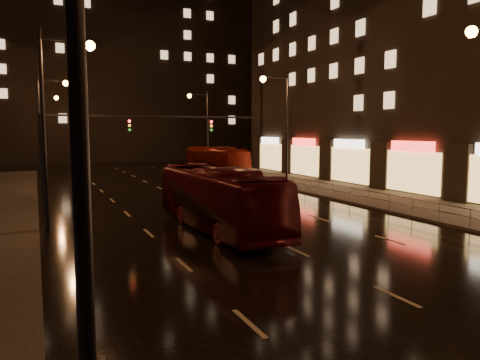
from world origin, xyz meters
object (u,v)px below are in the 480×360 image
object	(u,v)px
bus_red	(218,199)
taxi_far	(267,197)
taxi_near	(242,211)
bus_curb	(216,161)

from	to	relation	value
bus_red	taxi_far	world-z (taller)	bus_red
bus_red	taxi_near	bearing A→B (deg)	34.73
bus_curb	taxi_far	size ratio (longest dim) A/B	2.38
bus_red	bus_curb	world-z (taller)	bus_curb
bus_red	taxi_far	bearing A→B (deg)	42.22
taxi_far	bus_curb	bearing A→B (deg)	72.69
taxi_near	bus_red	bearing A→B (deg)	-142.80
bus_red	taxi_far	distance (m)	7.65
taxi_far	taxi_near	bearing A→B (deg)	-137.72
bus_red	taxi_far	xyz separation A→B (m)	(5.50, 5.24, -0.90)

